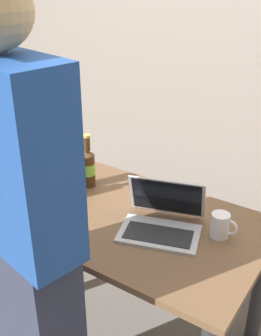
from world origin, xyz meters
TOP-DOWN VIEW (x-y plane):
  - ground_plane at (0.00, 0.00)m, footprint 8.00×8.00m
  - desk at (0.00, 0.00)m, footprint 1.31×0.75m
  - laptop at (0.21, 0.01)m, footprint 0.41×0.37m
  - beer_bottle_green at (-0.30, 0.13)m, footprint 0.07×0.07m
  - beer_bottle_dark at (-0.37, -0.06)m, footprint 0.08×0.08m
  - beer_bottle_amber at (-0.30, -0.03)m, footprint 0.07×0.07m
  - person_figure at (0.02, -0.58)m, footprint 0.47×0.33m
  - coffee_mug at (0.44, 0.09)m, footprint 0.12×0.08m
  - back_wall at (0.00, 0.80)m, footprint 6.00×0.10m

SIDE VIEW (x-z plane):
  - ground_plane at x=0.00m, z-range 0.00..0.00m
  - desk at x=0.00m, z-range 0.23..0.93m
  - laptop at x=0.21m, z-range 0.65..0.86m
  - coffee_mug at x=0.44m, z-range 0.71..0.81m
  - beer_bottle_dark at x=-0.37m, z-range 0.67..0.96m
  - beer_bottle_green at x=-0.30m, z-range 0.67..0.95m
  - beer_bottle_amber at x=-0.30m, z-range 0.67..0.97m
  - person_figure at x=0.02m, z-range 0.03..1.80m
  - back_wall at x=0.00m, z-range 0.00..2.60m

